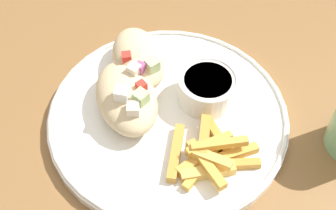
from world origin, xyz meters
TOP-DOWN VIEW (x-y plane):
  - table at (0.00, 0.00)m, footprint 1.25×1.25m
  - plate at (-0.01, -0.01)m, footprint 0.32×0.32m
  - pita_sandwich_near at (-0.06, -0.03)m, footprint 0.14×0.14m
  - pita_sandwich_far at (-0.08, 0.04)m, footprint 0.13×0.13m
  - fries_pile at (0.07, -0.05)m, footprint 0.12×0.12m
  - sauce_ramekin at (0.03, 0.04)m, footprint 0.08×0.08m

SIDE VIEW (x-z plane):
  - table at x=0.00m, z-range 0.29..1.02m
  - plate at x=-0.01m, z-range 0.73..0.74m
  - fries_pile at x=0.07m, z-range 0.74..0.76m
  - sauce_ramekin at x=0.03m, z-range 0.74..0.78m
  - pita_sandwich_near at x=-0.06m, z-range 0.73..0.79m
  - pita_sandwich_far at x=-0.08m, z-range 0.74..0.79m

